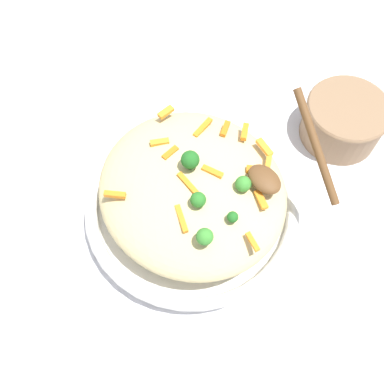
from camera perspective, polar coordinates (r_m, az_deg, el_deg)
ground_plane at (r=0.78m, az=-0.00°, el=-2.74°), size 2.40×2.40×0.00m
serving_bowl at (r=0.76m, az=-0.00°, el=-1.88°), size 0.36×0.36×0.05m
pasta_mound at (r=0.70m, az=-0.00°, el=0.29°), size 0.31×0.29×0.09m
carrot_piece_0 at (r=0.67m, az=2.63°, el=2.63°), size 0.03×0.02×0.01m
carrot_piece_1 at (r=0.64m, az=-1.36°, el=-3.43°), size 0.04×0.02×0.01m
carrot_piece_2 at (r=0.63m, az=7.47°, el=-6.57°), size 0.03×0.01×0.01m
carrot_piece_3 at (r=0.68m, az=8.43°, el=2.81°), size 0.03×0.03×0.01m
carrot_piece_4 at (r=0.69m, az=9.72°, el=3.63°), size 0.03×0.03×0.01m
carrot_piece_5 at (r=0.66m, az=-9.85°, el=-0.33°), size 0.03×0.03×0.01m
carrot_piece_6 at (r=0.66m, az=8.83°, el=-0.96°), size 0.03×0.02×0.01m
carrot_piece_7 at (r=0.70m, az=-4.13°, el=6.40°), size 0.02×0.03×0.01m
carrot_piece_8 at (r=0.69m, az=-3.10°, el=4.82°), size 0.01×0.03×0.01m
carrot_piece_9 at (r=0.65m, az=-0.56°, el=1.12°), size 0.04×0.01×0.01m
carrot_piece_10 at (r=0.72m, az=4.29°, el=8.11°), size 0.02×0.03×0.01m
carrot_piece_11 at (r=0.74m, az=-3.37°, el=10.18°), size 0.01×0.03×0.01m
carrot_piece_12 at (r=0.72m, az=1.39°, el=8.26°), size 0.02×0.04×0.01m
carrot_piece_13 at (r=0.72m, az=6.77°, el=7.67°), size 0.03×0.03×0.01m
carrot_piece_14 at (r=0.70m, az=9.26°, el=5.65°), size 0.04×0.02×0.01m
broccoli_floret_0 at (r=0.61m, az=1.64°, el=-5.75°), size 0.02×0.02×0.03m
broccoli_floret_1 at (r=0.65m, az=-0.23°, el=4.12°), size 0.03×0.03×0.04m
broccoli_floret_2 at (r=0.65m, az=6.57°, el=1.03°), size 0.02×0.02×0.03m
broccoli_floret_3 at (r=0.63m, az=5.04°, el=-3.36°), size 0.02×0.02×0.02m
broccoli_floret_4 at (r=0.63m, az=0.79°, el=-1.02°), size 0.02×0.02×0.03m
serving_spoon at (r=0.66m, az=11.69°, el=3.14°), size 0.15×0.12×0.10m
companion_bowl at (r=0.87m, az=18.89°, el=8.82°), size 0.15×0.15×0.08m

